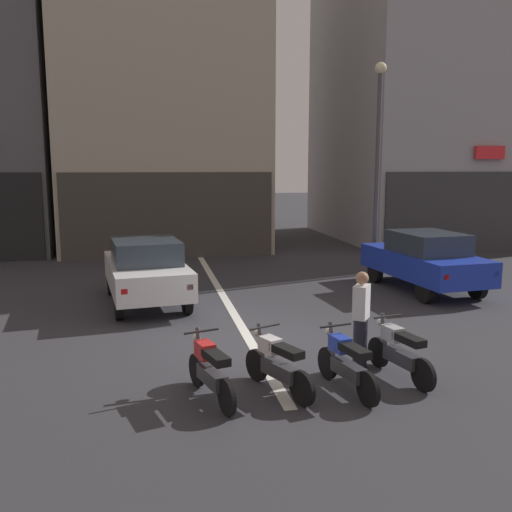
{
  "coord_description": "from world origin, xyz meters",
  "views": [
    {
      "loc": [
        -1.91,
        -10.1,
        3.41
      ],
      "look_at": [
        0.48,
        2.0,
        1.4
      ],
      "focal_mm": 38.65,
      "sensor_mm": 36.0,
      "label": 1
    }
  ],
  "objects_px": {
    "car_blue_parked_kerbside": "(425,259)",
    "motorcycle_blue_row_centre": "(346,363)",
    "motorcycle_white_row_left_mid": "(277,364)",
    "motorcycle_red_row_leftmost": "(210,370)",
    "street_lamp": "(378,147)",
    "car_black_down_street": "(214,227)",
    "motorcycle_silver_row_right_mid": "(399,351)",
    "car_white_crossing_near": "(146,269)",
    "person_by_motorcycles": "(361,319)"
  },
  "relations": [
    {
      "from": "motorcycle_blue_row_centre",
      "to": "person_by_motorcycles",
      "type": "distance_m",
      "value": 1.18
    },
    {
      "from": "street_lamp",
      "to": "motorcycle_blue_row_centre",
      "type": "height_order",
      "value": "street_lamp"
    },
    {
      "from": "car_black_down_street",
      "to": "motorcycle_white_row_left_mid",
      "type": "distance_m",
      "value": 15.2
    },
    {
      "from": "street_lamp",
      "to": "motorcycle_white_row_left_mid",
      "type": "relative_size",
      "value": 4.2
    },
    {
      "from": "street_lamp",
      "to": "motorcycle_silver_row_right_mid",
      "type": "relative_size",
      "value": 3.97
    },
    {
      "from": "motorcycle_white_row_left_mid",
      "to": "street_lamp",
      "type": "bearing_deg",
      "value": 58.68
    },
    {
      "from": "motorcycle_silver_row_right_mid",
      "to": "person_by_motorcycles",
      "type": "xyz_separation_m",
      "value": [
        -0.43,
        0.6,
        0.4
      ]
    },
    {
      "from": "motorcycle_red_row_leftmost",
      "to": "person_by_motorcycles",
      "type": "height_order",
      "value": "person_by_motorcycles"
    },
    {
      "from": "car_blue_parked_kerbside",
      "to": "car_white_crossing_near",
      "type": "bearing_deg",
      "value": -179.53
    },
    {
      "from": "motorcycle_blue_row_centre",
      "to": "person_by_motorcycles",
      "type": "height_order",
      "value": "person_by_motorcycles"
    },
    {
      "from": "motorcycle_blue_row_centre",
      "to": "motorcycle_silver_row_right_mid",
      "type": "xyz_separation_m",
      "value": [
        1.03,
        0.34,
        0.0
      ]
    },
    {
      "from": "car_black_down_street",
      "to": "person_by_motorcycles",
      "type": "xyz_separation_m",
      "value": [
        0.77,
        -14.4,
        -0.03
      ]
    },
    {
      "from": "car_blue_parked_kerbside",
      "to": "person_by_motorcycles",
      "type": "height_order",
      "value": "person_by_motorcycles"
    },
    {
      "from": "motorcycle_silver_row_right_mid",
      "to": "motorcycle_blue_row_centre",
      "type": "bearing_deg",
      "value": -161.69
    },
    {
      "from": "car_black_down_street",
      "to": "motorcycle_red_row_leftmost",
      "type": "bearing_deg",
      "value": -97.12
    },
    {
      "from": "car_black_down_street",
      "to": "motorcycle_white_row_left_mid",
      "type": "bearing_deg",
      "value": -93.28
    },
    {
      "from": "car_blue_parked_kerbside",
      "to": "motorcycle_red_row_leftmost",
      "type": "height_order",
      "value": "car_blue_parked_kerbside"
    },
    {
      "from": "person_by_motorcycles",
      "to": "motorcycle_silver_row_right_mid",
      "type": "bearing_deg",
      "value": -54.09
    },
    {
      "from": "car_white_crossing_near",
      "to": "motorcycle_white_row_left_mid",
      "type": "xyz_separation_m",
      "value": [
        1.95,
        -5.97,
        -0.43
      ]
    },
    {
      "from": "motorcycle_red_row_leftmost",
      "to": "motorcycle_white_row_left_mid",
      "type": "bearing_deg",
      "value": 3.24
    },
    {
      "from": "car_black_down_street",
      "to": "motorcycle_red_row_leftmost",
      "type": "xyz_separation_m",
      "value": [
        -1.9,
        -15.23,
        -0.43
      ]
    },
    {
      "from": "car_blue_parked_kerbside",
      "to": "motorcycle_red_row_leftmost",
      "type": "distance_m",
      "value": 9.01
    },
    {
      "from": "motorcycle_red_row_leftmost",
      "to": "motorcycle_silver_row_right_mid",
      "type": "distance_m",
      "value": 3.11
    },
    {
      "from": "motorcycle_blue_row_centre",
      "to": "car_blue_parked_kerbside",
      "type": "bearing_deg",
      "value": 53.63
    },
    {
      "from": "motorcycle_white_row_left_mid",
      "to": "motorcycle_blue_row_centre",
      "type": "bearing_deg",
      "value": -9.28
    },
    {
      "from": "motorcycle_white_row_left_mid",
      "to": "motorcycle_red_row_leftmost",
      "type": "bearing_deg",
      "value": -176.76
    },
    {
      "from": "car_white_crossing_near",
      "to": "motorcycle_silver_row_right_mid",
      "type": "xyz_separation_m",
      "value": [
        4.02,
        -5.8,
        -0.43
      ]
    },
    {
      "from": "car_blue_parked_kerbside",
      "to": "motorcycle_white_row_left_mid",
      "type": "relative_size",
      "value": 2.72
    },
    {
      "from": "car_blue_parked_kerbside",
      "to": "motorcycle_blue_row_centre",
      "type": "bearing_deg",
      "value": -126.37
    },
    {
      "from": "street_lamp",
      "to": "motorcycle_blue_row_centre",
      "type": "xyz_separation_m",
      "value": [
        -4.18,
        -8.74,
        -3.54
      ]
    },
    {
      "from": "car_white_crossing_near",
      "to": "person_by_motorcycles",
      "type": "relative_size",
      "value": 2.57
    },
    {
      "from": "car_black_down_street",
      "to": "motorcycle_blue_row_centre",
      "type": "distance_m",
      "value": 15.35
    },
    {
      "from": "motorcycle_white_row_left_mid",
      "to": "motorcycle_silver_row_right_mid",
      "type": "relative_size",
      "value": 0.95
    },
    {
      "from": "motorcycle_silver_row_right_mid",
      "to": "car_black_down_street",
      "type": "bearing_deg",
      "value": 94.57
    },
    {
      "from": "car_black_down_street",
      "to": "motorcycle_white_row_left_mid",
      "type": "xyz_separation_m",
      "value": [
        -0.87,
        -15.17,
        -0.43
      ]
    },
    {
      "from": "street_lamp",
      "to": "person_by_motorcycles",
      "type": "height_order",
      "value": "street_lamp"
    },
    {
      "from": "street_lamp",
      "to": "motorcycle_white_row_left_mid",
      "type": "xyz_separation_m",
      "value": [
        -5.21,
        -8.57,
        -3.54
      ]
    },
    {
      "from": "motorcycle_white_row_left_mid",
      "to": "person_by_motorcycles",
      "type": "relative_size",
      "value": 0.93
    },
    {
      "from": "car_white_crossing_near",
      "to": "street_lamp",
      "type": "bearing_deg",
      "value": 19.94
    },
    {
      "from": "car_white_crossing_near",
      "to": "car_black_down_street",
      "type": "bearing_deg",
      "value": 72.95
    },
    {
      "from": "street_lamp",
      "to": "motorcycle_red_row_leftmost",
      "type": "height_order",
      "value": "street_lamp"
    },
    {
      "from": "car_black_down_street",
      "to": "person_by_motorcycles",
      "type": "distance_m",
      "value": 14.42
    },
    {
      "from": "car_black_down_street",
      "to": "street_lamp",
      "type": "bearing_deg",
      "value": -56.66
    },
    {
      "from": "motorcycle_silver_row_right_mid",
      "to": "motorcycle_white_row_left_mid",
      "type": "bearing_deg",
      "value": -175.24
    },
    {
      "from": "motorcycle_white_row_left_mid",
      "to": "motorcycle_blue_row_centre",
      "type": "relative_size",
      "value": 0.94
    },
    {
      "from": "motorcycle_red_row_leftmost",
      "to": "car_black_down_street",
      "type": "bearing_deg",
      "value": 82.88
    },
    {
      "from": "car_white_crossing_near",
      "to": "street_lamp",
      "type": "xyz_separation_m",
      "value": [
        7.17,
        2.6,
        3.11
      ]
    },
    {
      "from": "street_lamp",
      "to": "motorcycle_blue_row_centre",
      "type": "bearing_deg",
      "value": -115.55
    },
    {
      "from": "car_blue_parked_kerbside",
      "to": "motorcycle_silver_row_right_mid",
      "type": "bearing_deg",
      "value": -121.1
    },
    {
      "from": "street_lamp",
      "to": "car_black_down_street",
      "type": "bearing_deg",
      "value": 123.34
    }
  ]
}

